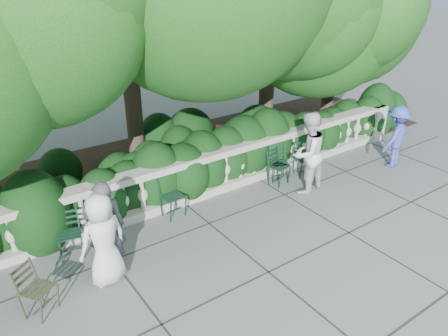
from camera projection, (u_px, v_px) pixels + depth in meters
ground at (254, 234)px, 8.26m from camera, size 90.00×90.00×0.00m
balustrade at (203, 176)px, 9.37m from camera, size 12.00×0.44×1.00m
shrub_hedge at (176, 176)px, 10.47m from camera, size 15.00×2.60×1.70m
chair_a at (74, 260)px, 7.56m from camera, size 0.54×0.57×0.84m
chair_b at (178, 218)px, 8.76m from camera, size 0.49×0.52×0.84m
chair_d at (306, 178)px, 10.35m from camera, size 0.55×0.58×0.84m
chair_e at (280, 183)px, 10.13m from camera, size 0.59×0.61×0.84m
chair_f at (283, 186)px, 10.01m from camera, size 0.53×0.56×0.84m
chair_weathered at (51, 315)px, 6.40m from camera, size 0.64×0.65×0.84m
person_businessman at (103, 239)px, 6.77m from camera, size 0.84×0.61×1.57m
person_woman_grey at (106, 227)px, 6.99m from camera, size 0.70×0.57×1.66m
person_casual_man at (307, 153)px, 9.42m from camera, size 0.99×0.83×1.83m
person_older_blue at (396, 137)px, 10.64m from camera, size 1.09×0.74×1.56m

